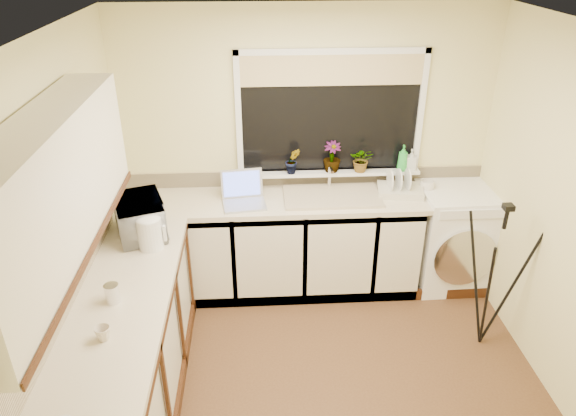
{
  "coord_description": "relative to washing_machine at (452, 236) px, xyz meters",
  "views": [
    {
      "loc": [
        -0.43,
        -2.84,
        2.92
      ],
      "look_at": [
        -0.22,
        0.55,
        1.15
      ],
      "focal_mm": 33.11,
      "sensor_mm": 36.0,
      "label": 1
    }
  ],
  "objects": [
    {
      "name": "plant_c",
      "position": [
        -1.1,
        0.2,
        0.72
      ],
      "size": [
        0.15,
        0.15,
        0.27
      ],
      "primitive_type": "imported",
      "rotation": [
        0.0,
        0.0,
        0.01
      ],
      "color": "#999999",
      "rests_on": "windowsill"
    },
    {
      "name": "cup_left",
      "position": [
        -2.63,
        -1.71,
        0.48
      ],
      "size": [
        0.09,
        0.09,
        0.08
      ],
      "primitive_type": "imported",
      "rotation": [
        0.0,
        0.0,
        0.02
      ],
      "color": "beige",
      "rests_on": "worktop_left"
    },
    {
      "name": "kettle",
      "position": [
        -2.53,
        -0.74,
        0.55
      ],
      "size": [
        0.18,
        0.18,
        0.23
      ],
      "primitive_type": "cylinder",
      "color": "white",
      "rests_on": "worktop_left"
    },
    {
      "name": "splashback_left",
      "position": [
        -2.91,
        -1.52,
        0.66
      ],
      "size": [
        0.02,
        2.4,
        0.45
      ],
      "primitive_type": "cube",
      "color": "beige",
      "rests_on": "wall_left"
    },
    {
      "name": "laptop",
      "position": [
        -1.88,
        -0.06,
        0.5
      ],
      "size": [
        0.39,
        0.36,
        0.26
      ],
      "rotation": [
        0.0,
        0.0,
        0.13
      ],
      "color": "#A7A7AF",
      "rests_on": "worktop_back"
    },
    {
      "name": "soap_bottle_green",
      "position": [
        -0.48,
        0.18,
        0.7
      ],
      "size": [
        0.1,
        0.1,
        0.23
      ],
      "primitive_type": "imported",
      "rotation": [
        0.0,
        0.0,
        -0.12
      ],
      "color": "green",
      "rests_on": "windowsill"
    },
    {
      "name": "upper_cabinet",
      "position": [
        -2.76,
        -1.67,
        1.33
      ],
      "size": [
        0.28,
        1.9,
        0.7
      ],
      "primitive_type": "cube",
      "color": "silver",
      "rests_on": "wall_left"
    },
    {
      "name": "washing_machine",
      "position": [
        0.0,
        0.0,
        0.0
      ],
      "size": [
        0.67,
        0.65,
        0.93
      ],
      "primitive_type": "cube",
      "rotation": [
        0.0,
        0.0,
        0.02
      ],
      "color": "white",
      "rests_on": "floor"
    },
    {
      "name": "splashback_back",
      "position": [
        -1.32,
        0.27,
        0.5
      ],
      "size": [
        3.2,
        0.02,
        0.14
      ],
      "primitive_type": "cube",
      "color": "beige",
      "rests_on": "wall_back"
    },
    {
      "name": "base_cabinet_left",
      "position": [
        -2.62,
        -1.52,
        -0.04
      ],
      "size": [
        0.54,
        2.4,
        0.86
      ],
      "primitive_type": "cube",
      "color": "silver",
      "rests_on": "floor"
    },
    {
      "name": "base_cabinet_back",
      "position": [
        -1.65,
        -0.02,
        -0.04
      ],
      "size": [
        2.55,
        0.6,
        0.86
      ],
      "primitive_type": "cube",
      "color": "silver",
      "rests_on": "floor"
    },
    {
      "name": "cup_back",
      "position": [
        -0.27,
        0.05,
        0.48
      ],
      "size": [
        0.17,
        0.17,
        0.1
      ],
      "primitive_type": "imported",
      "rotation": [
        0.0,
        0.0,
        0.36
      ],
      "color": "silver",
      "rests_on": "worktop_back"
    },
    {
      "name": "steel_jar",
      "position": [
        -2.66,
        -1.37,
        0.5
      ],
      "size": [
        0.09,
        0.09,
        0.12
      ],
      "primitive_type": "cylinder",
      "color": "silver",
      "rests_on": "worktop_left"
    },
    {
      "name": "soap_bottle_clear",
      "position": [
        -0.4,
        0.2,
        0.68
      ],
      "size": [
        0.1,
        0.1,
        0.19
      ],
      "primitive_type": "imported",
      "rotation": [
        0.0,
        0.0,
        -0.17
      ],
      "color": "#999999",
      "rests_on": "windowsill"
    },
    {
      "name": "worktop_back",
      "position": [
        -1.32,
        -0.02,
        0.41
      ],
      "size": [
        3.2,
        0.6,
        0.04
      ],
      "primitive_type": "cube",
      "color": "beige",
      "rests_on": "base_cabinet_back"
    },
    {
      "name": "microwave",
      "position": [
        -2.63,
        -0.53,
        0.57
      ],
      "size": [
        0.48,
        0.58,
        0.27
      ],
      "primitive_type": "imported",
      "rotation": [
        0.0,
        0.0,
        1.9
      ],
      "color": "silver",
      "rests_on": "worktop_left"
    },
    {
      "name": "tripod",
      "position": [
        -0.01,
        -0.88,
        0.15
      ],
      "size": [
        0.65,
        0.65,
        1.24
      ],
      "primitive_type": null,
      "rotation": [
        0.0,
        0.0,
        -0.06
      ],
      "color": "black",
      "rests_on": "floor"
    },
    {
      "name": "sink",
      "position": [
        -1.12,
        -0.02,
        0.45
      ],
      "size": [
        0.82,
        0.46,
        0.03
      ],
      "primitive_type": "cube",
      "color": "tan",
      "rests_on": "worktop_back"
    },
    {
      "name": "wall_left",
      "position": [
        -2.92,
        -1.22,
        0.76
      ],
      "size": [
        0.0,
        3.0,
        3.0
      ],
      "primitive_type": "plane",
      "rotation": [
        1.57,
        0.0,
        1.57
      ],
      "color": "beige",
      "rests_on": "ground"
    },
    {
      "name": "worktop_left",
      "position": [
        -2.62,
        -1.52,
        0.41
      ],
      "size": [
        0.6,
        2.4,
        0.04
      ],
      "primitive_type": "cube",
      "color": "beige",
      "rests_on": "base_cabinet_left"
    },
    {
      "name": "window_glass",
      "position": [
        -1.12,
        0.26,
        1.08
      ],
      "size": [
        1.5,
        0.02,
        1.0
      ],
      "primitive_type": "cube",
      "color": "black",
      "rests_on": "wall_back"
    },
    {
      "name": "faucet",
      "position": [
        -1.12,
        0.16,
        0.55
      ],
      "size": [
        0.03,
        0.03,
        0.24
      ],
      "primitive_type": "cylinder",
      "color": "silver",
      "rests_on": "worktop_back"
    },
    {
      "name": "wall_back",
      "position": [
        -1.32,
        0.28,
        0.76
      ],
      "size": [
        3.2,
        0.0,
        3.2
      ],
      "primitive_type": "plane",
      "rotation": [
        1.57,
        0.0,
        0.0
      ],
      "color": "beige",
      "rests_on": "ground"
    },
    {
      "name": "ceiling",
      "position": [
        -1.32,
        -1.22,
        1.98
      ],
      "size": [
        3.2,
        3.2,
        0.0
      ],
      "primitive_type": "plane",
      "rotation": [
        3.14,
        0.0,
        0.0
      ],
      "color": "white",
      "rests_on": "ground"
    },
    {
      "name": "floor",
      "position": [
        -1.32,
        -1.22,
        -0.47
      ],
      "size": [
        3.2,
        3.2,
        0.0
      ],
      "primitive_type": "plane",
      "color": "brown",
      "rests_on": "ground"
    },
    {
      "name": "plant_b",
      "position": [
        -1.44,
        0.18,
        0.7
      ],
      "size": [
        0.14,
        0.11,
        0.23
      ],
      "primitive_type": "imported",
      "rotation": [
        0.0,
        0.0,
        0.09
      ],
      "color": "#999999",
      "rests_on": "windowsill"
    },
    {
      "name": "dish_rack",
      "position": [
        -0.52,
        0.02,
        0.46
      ],
      "size": [
        0.43,
        0.35,
        0.06
      ],
      "primitive_type": "cube",
      "rotation": [
        0.0,
        0.0,
        -0.17
      ],
      "color": "beige",
      "rests_on": "worktop_back"
    },
    {
      "name": "windowsill",
      "position": [
        -1.12,
        0.21,
        0.57
      ],
      "size": [
        1.6,
        0.14,
        0.03
      ],
      "primitive_type": "cube",
      "color": "white",
      "rests_on": "wall_back"
    },
    {
      "name": "window_blind",
      "position": [
        -1.12,
        0.24,
        1.46
      ],
      "size": [
        1.5,
        0.02,
        0.25
      ],
      "primitive_type": "cube",
      "color": "tan",
      "rests_on": "wall_back"
    },
    {
      "name": "plant_d",
      "position": [
        -0.84,
        0.18,
        0.69
      ],
      "size": [
        0.24,
        0.22,
        0.22
      ],
      "primitive_type": "imported",
      "rotation": [
        0.0,
        0.0,
        -0.24
      ],
      "color": "#999999",
      "rests_on": "windowsill"
    },
    {
      "name": "wall_right",
      "position": [
        0.28,
        -1.22,
        0.76
      ],
      "size": [
        0.0,
        3.0,
        3.0
      ],
      "primitive_type": "plane",
      "rotation": [
        1.57,
        0.0,
        -1.57
      ],
      "color": "beige",
      "rests_on": "ground"
    }
  ]
}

